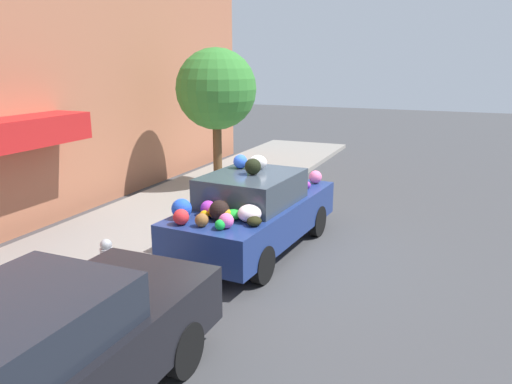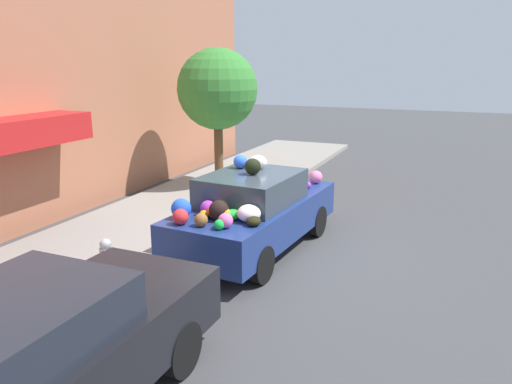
# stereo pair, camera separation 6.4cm
# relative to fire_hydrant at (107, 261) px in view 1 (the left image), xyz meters

# --- Properties ---
(ground_plane) EXTENTS (60.00, 60.00, 0.00)m
(ground_plane) POSITION_rel_fire_hydrant_xyz_m (2.48, -1.50, -0.49)
(ground_plane) COLOR #424244
(sidewalk_curb) EXTENTS (24.00, 3.20, 0.14)m
(sidewalk_curb) POSITION_rel_fire_hydrant_xyz_m (2.48, 1.20, -0.42)
(sidewalk_curb) COLOR gray
(sidewalk_curb) RESTS_ON ground
(building_facade) EXTENTS (18.00, 1.20, 6.14)m
(building_facade) POSITION_rel_fire_hydrant_xyz_m (2.36, 3.41, 2.53)
(building_facade) COLOR #B26B4C
(building_facade) RESTS_ON ground
(street_tree) EXTENTS (2.14, 2.14, 3.69)m
(street_tree) POSITION_rel_fire_hydrant_xyz_m (6.21, 1.26, 2.26)
(street_tree) COLOR brown
(street_tree) RESTS_ON sidewalk_curb
(fire_hydrant) EXTENTS (0.20, 0.20, 0.70)m
(fire_hydrant) POSITION_rel_fire_hydrant_xyz_m (0.00, 0.00, 0.00)
(fire_hydrant) COLOR #B2B2B7
(fire_hydrant) RESTS_ON sidewalk_curb
(art_car) EXTENTS (4.19, 1.95, 1.81)m
(art_car) POSITION_rel_fire_hydrant_xyz_m (2.42, -1.45, 0.31)
(art_car) COLOR navy
(art_car) RESTS_ON ground
(parked_car_plain) EXTENTS (4.39, 1.71, 1.49)m
(parked_car_plain) POSITION_rel_fire_hydrant_xyz_m (-2.84, -1.47, 0.29)
(parked_car_plain) COLOR black
(parked_car_plain) RESTS_ON ground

